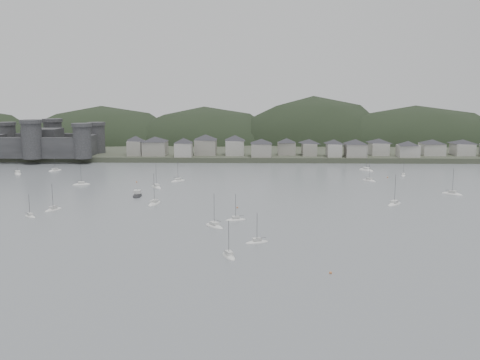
{
  "coord_description": "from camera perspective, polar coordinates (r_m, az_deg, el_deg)",
  "views": [
    {
      "loc": [
        5.14,
        -130.86,
        40.36
      ],
      "look_at": [
        0.0,
        75.0,
        6.0
      ],
      "focal_mm": 39.52,
      "sensor_mm": 36.0,
      "label": 1
    }
  ],
  "objects": [
    {
      "name": "far_shore_land",
      "position": [
        427.66,
        0.74,
        4.26
      ],
      "size": [
        900.0,
        250.0,
        3.0
      ],
      "primitive_type": "cube",
      "color": "#383D2D",
      "rests_on": "ground"
    },
    {
      "name": "mooring_buoys",
      "position": [
        191.92,
        2.13,
        -2.63
      ],
      "size": [
        185.55,
        136.91,
        0.7
      ],
      "color": "#C67542",
      "rests_on": "ground"
    },
    {
      "name": "sailboat_lead",
      "position": [
        168.51,
        -0.48,
        -4.32
      ],
      "size": [
        7.05,
        3.95,
        9.22
      ],
      "rotation": [
        0.0,
        0.0,
        5.0
      ],
      "color": "white",
      "rests_on": "ground"
    },
    {
      "name": "forested_ridge",
      "position": [
        403.58,
        1.38,
        2.12
      ],
      "size": [
        851.55,
        103.94,
        102.57
      ],
      "color": "black",
      "rests_on": "ground"
    },
    {
      "name": "castle",
      "position": [
        336.21,
        -20.48,
        3.86
      ],
      "size": [
        66.0,
        43.0,
        20.0
      ],
      "color": "#2E2F31",
      "rests_on": "far_shore_land"
    },
    {
      "name": "moored_fleet",
      "position": [
        200.52,
        -1.86,
        -2.09
      ],
      "size": [
        249.8,
        156.26,
        13.23
      ],
      "color": "white",
      "rests_on": "ground"
    },
    {
      "name": "ground",
      "position": [
        137.04,
        -0.79,
        -7.66
      ],
      "size": [
        900.0,
        900.0,
        0.0
      ],
      "primitive_type": "plane",
      "color": "slate",
      "rests_on": "ground"
    },
    {
      "name": "waterfront_town",
      "position": [
        319.05,
        9.63,
        3.64
      ],
      "size": [
        451.48,
        28.46,
        12.92
      ],
      "color": "gray",
      "rests_on": "far_shore_land"
    },
    {
      "name": "motor_launch_far",
      "position": [
        211.27,
        -11.01,
        -1.64
      ],
      "size": [
        3.75,
        9.31,
        4.16
      ],
      "rotation": [
        0.0,
        0.0,
        3.19
      ],
      "color": "black",
      "rests_on": "ground"
    }
  ]
}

